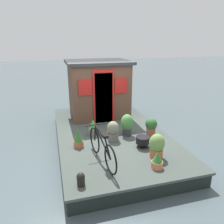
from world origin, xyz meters
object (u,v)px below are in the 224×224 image
(potted_plant_thyme, at_px, (113,131))
(potted_plant_geranium, at_px, (157,160))
(charcoal_grill, at_px, (143,140))
(bicycle, at_px, (102,148))
(potted_plant_basil, at_px, (93,128))
(potted_plant_ivy, at_px, (127,124))
(potted_plant_succulent, at_px, (151,126))
(potted_plant_rosemary, at_px, (78,138))
(potted_plant_fern, at_px, (157,146))
(mooring_bollard, at_px, (81,179))
(houseboat_cabin, at_px, (98,88))

(potted_plant_thyme, relative_size, potted_plant_geranium, 1.43)
(potted_plant_thyme, xyz_separation_m, potted_plant_geranium, (-1.63, -0.55, -0.09))
(potted_plant_geranium, height_order, charcoal_grill, potted_plant_geranium)
(bicycle, distance_m, potted_plant_basil, 1.55)
(bicycle, xyz_separation_m, charcoal_grill, (0.44, -1.21, -0.18))
(potted_plant_geranium, bearing_deg, potted_plant_basil, 25.82)
(potted_plant_ivy, bearing_deg, potted_plant_succulent, -104.95)
(potted_plant_rosemary, bearing_deg, potted_plant_ivy, -76.34)
(potted_plant_thyme, distance_m, potted_plant_geranium, 1.73)
(potted_plant_fern, bearing_deg, mooring_bollard, 106.86)
(potted_plant_ivy, bearing_deg, mooring_bollard, 140.36)
(houseboat_cabin, height_order, bicycle, houseboat_cabin)
(potted_plant_fern, relative_size, potted_plant_basil, 1.24)
(potted_plant_fern, xyz_separation_m, potted_plant_basil, (1.70, 1.22, -0.08))
(potted_plant_succulent, height_order, potted_plant_fern, potted_plant_fern)
(potted_plant_thyme, xyz_separation_m, potted_plant_rosemary, (-0.15, 1.00, -0.03))
(bicycle, height_order, potted_plant_succulent, bicycle)
(potted_plant_succulent, xyz_separation_m, potted_plant_fern, (-1.24, 0.44, 0.03))
(potted_plant_succulent, height_order, potted_plant_basil, potted_plant_succulent)
(bicycle, bearing_deg, mooring_bollard, 140.95)
(potted_plant_rosemary, bearing_deg, bicycle, -154.32)
(bicycle, relative_size, potted_plant_ivy, 2.55)
(potted_plant_rosemary, distance_m, mooring_bollard, 1.65)
(potted_plant_ivy, bearing_deg, houseboat_cabin, 11.13)
(potted_plant_geranium, relative_size, potted_plant_ivy, 0.61)
(potted_plant_thyme, relative_size, potted_plant_ivy, 0.86)
(potted_plant_fern, bearing_deg, potted_plant_basil, 35.59)
(potted_plant_fern, bearing_deg, potted_plant_rosemary, 58.69)
(potted_plant_fern, bearing_deg, potted_plant_geranium, 155.60)
(bicycle, relative_size, mooring_bollard, 5.99)
(charcoal_grill, bearing_deg, potted_plant_succulent, -40.20)
(bicycle, xyz_separation_m, potted_plant_thyme, (1.05, -0.57, -0.09))
(houseboat_cabin, bearing_deg, potted_plant_succulent, -153.89)
(potted_plant_fern, relative_size, charcoal_grill, 1.65)
(potted_plant_succulent, bearing_deg, mooring_bollard, 127.66)
(potted_plant_ivy, bearing_deg, potted_plant_basil, 73.86)
(potted_plant_geranium, relative_size, potted_plant_rosemary, 0.76)
(potted_plant_ivy, xyz_separation_m, potted_plant_basil, (0.28, 0.97, -0.11))
(bicycle, height_order, potted_plant_thyme, bicycle)
(potted_plant_ivy, height_order, charcoal_grill, potted_plant_ivy)
(potted_plant_rosemary, relative_size, potted_plant_fern, 0.85)
(potted_plant_succulent, xyz_separation_m, potted_plant_ivy, (0.19, 0.69, 0.06))
(potted_plant_thyme, bearing_deg, potted_plant_geranium, -161.26)
(potted_plant_rosemary, bearing_deg, potted_plant_thyme, -81.39)
(potted_plant_rosemary, bearing_deg, potted_plant_geranium, -133.66)
(potted_plant_geranium, xyz_separation_m, potted_plant_ivy, (1.84, 0.06, 0.16))
(charcoal_grill, xyz_separation_m, mooring_bollard, (-1.18, 1.81, -0.04))
(potted_plant_rosemary, xyz_separation_m, potted_plant_fern, (-1.06, -1.74, 0.06))
(bicycle, xyz_separation_m, potted_plant_fern, (-0.16, -1.31, -0.05))
(potted_plant_thyme, bearing_deg, potted_plant_rosemary, 98.61)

